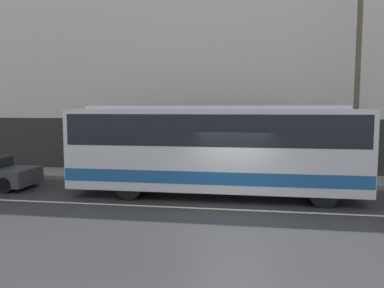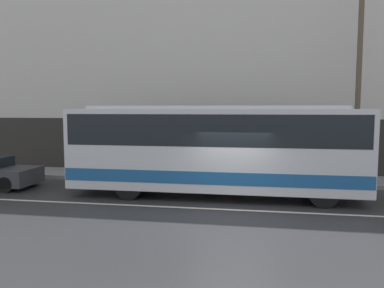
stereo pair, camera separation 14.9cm
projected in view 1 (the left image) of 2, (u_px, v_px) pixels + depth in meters
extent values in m
plane|color=#2D2D30|center=(233.00, 210.00, 12.23)|extent=(60.00, 60.00, 0.00)
cube|color=gray|center=(238.00, 178.00, 17.32)|extent=(60.00, 2.36, 0.17)
cube|color=silver|center=(241.00, 32.00, 17.97)|extent=(60.00, 0.30, 13.92)
cube|color=#2D2B28|center=(240.00, 147.00, 18.34)|extent=(60.00, 0.06, 2.80)
cube|color=beige|center=(233.00, 210.00, 12.23)|extent=(54.00, 0.14, 0.01)
cube|color=silver|center=(214.00, 148.00, 14.02)|extent=(10.80, 2.45, 2.93)
cube|color=#1E5999|center=(214.00, 172.00, 14.10)|extent=(10.74, 2.48, 0.45)
cube|color=black|center=(214.00, 129.00, 13.95)|extent=(10.47, 2.47, 1.11)
cube|color=orange|center=(367.00, 114.00, 13.06)|extent=(0.12, 1.84, 0.28)
cube|color=silver|center=(214.00, 107.00, 13.87)|extent=(9.18, 2.08, 0.12)
cylinder|color=black|center=(324.00, 193.00, 12.50)|extent=(1.00, 0.28, 1.00)
cylinder|color=black|center=(313.00, 180.00, 14.60)|extent=(1.00, 0.28, 1.00)
cylinder|color=black|center=(129.00, 186.00, 13.56)|extent=(1.00, 0.28, 1.00)
cylinder|color=black|center=(145.00, 176.00, 15.66)|extent=(1.00, 0.28, 1.00)
cylinder|color=black|center=(5.00, 185.00, 14.65)|extent=(0.63, 0.20, 0.63)
cylinder|color=black|center=(29.00, 178.00, 16.21)|extent=(0.63, 0.20, 0.63)
cylinder|color=brown|center=(357.00, 83.00, 15.76)|extent=(0.22, 0.22, 8.39)
cylinder|color=maroon|center=(234.00, 160.00, 17.95)|extent=(0.36, 0.36, 1.36)
sphere|color=tan|center=(234.00, 143.00, 17.87)|extent=(0.25, 0.25, 0.25)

